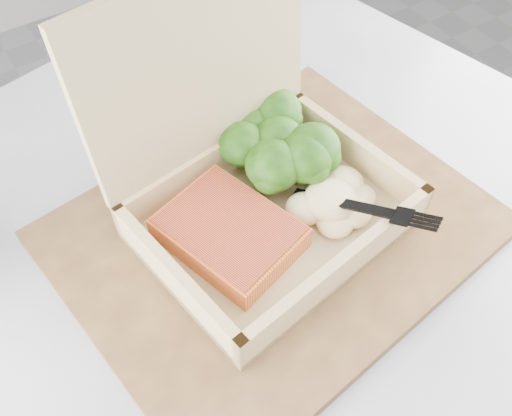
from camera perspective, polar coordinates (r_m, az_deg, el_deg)
cafe_table at (r=0.72m, az=0.90°, el=-13.27°), size 0.97×0.97×0.74m
serving_tray at (r=0.56m, az=1.69°, el=-2.36°), size 0.43×0.36×0.02m
takeout_container at (r=0.53m, az=-0.70°, el=3.81°), size 0.26×0.24×0.22m
salmon_fillet at (r=0.52m, az=-2.68°, el=-2.53°), size 0.12×0.14×0.03m
broccoli_pile at (r=0.58m, az=2.20°, el=6.31°), size 0.13×0.13×0.05m
mashed_potatoes at (r=0.55m, az=7.48°, el=0.75°), size 0.08×0.07×0.03m
plastic_fork at (r=0.54m, az=6.79°, el=1.29°), size 0.08×0.14×0.03m
receipt at (r=0.68m, az=-9.91°, el=8.15°), size 0.08×0.15×0.00m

